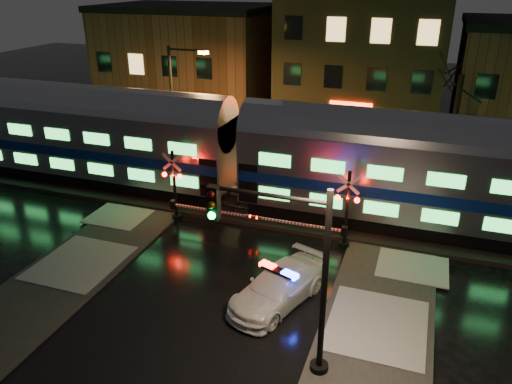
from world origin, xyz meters
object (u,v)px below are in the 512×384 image
crossing_signal_right (338,217)px  streetlight (176,101)px  crossing_signal_left (180,194)px  traffic_light (291,277)px  police_car (278,287)px

crossing_signal_right → streetlight: bearing=150.1°
crossing_signal_left → streetlight: bearing=117.9°
crossing_signal_left → streetlight: size_ratio=0.68×
crossing_signal_left → traffic_light: (8.10, -8.20, 1.87)m
police_car → crossing_signal_right: crossing_signal_right is taller
crossing_signal_right → police_car: bearing=-105.1°
police_car → streetlight: streetlight is taller
police_car → traffic_light: size_ratio=0.80×
crossing_signal_right → traffic_light: traffic_light is taller
crossing_signal_right → crossing_signal_left: bearing=-180.0°
crossing_signal_left → traffic_light: bearing=-45.4°
police_car → traffic_light: (1.34, -3.22, 2.75)m
police_car → traffic_light: bearing=-47.7°
traffic_light → crossing_signal_right: bearing=94.4°
police_car → streetlight: bearing=151.0°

